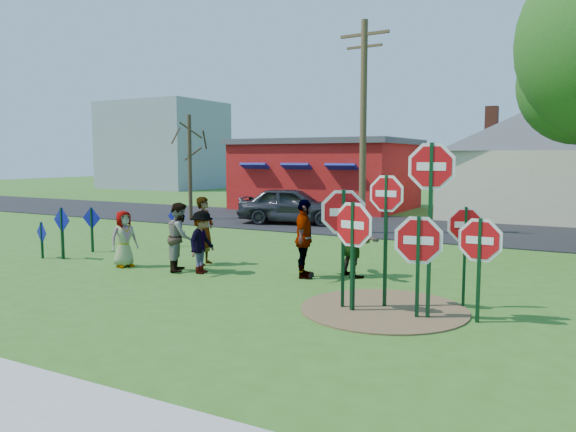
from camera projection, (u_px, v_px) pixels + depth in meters
The scene contains 26 objects.
ground at pixel (222, 276), 13.77m from camera, with size 120.00×120.00×0.00m, color #355F1B.
road at pixel (380, 226), 23.80m from camera, with size 120.00×7.50×0.04m, color black.
dirt_patch at pixel (384, 309), 10.75m from camera, with size 3.20×3.20×0.03m, color brown.
red_building at pixel (327, 174), 31.89m from camera, with size 9.40×7.69×3.90m.
cream_house at pixel (538, 157), 26.53m from camera, with size 9.40×9.40×6.50m.
distant_building at pixel (164, 146), 52.90m from camera, with size 10.00×8.00×8.00m, color #8C939E.
stop_sign_a at pixel (353, 233), 10.48m from camera, with size 1.14×0.28×2.24m.
stop_sign_b at pixel (386, 207), 10.73m from camera, with size 0.97×0.14×2.71m.
stop_sign_c at pixel (431, 189), 9.90m from camera, with size 1.15×0.09×3.33m.
stop_sign_d at pixel (465, 232), 10.76m from camera, with size 0.89×0.33×2.09m.
stop_sign_e at pixel (418, 247), 10.04m from camera, with size 1.18×0.24×2.03m.
stop_sign_f at pixel (480, 246), 9.80m from camera, with size 1.06×0.08×2.00m.
stop_sign_g at pixel (343, 222), 10.70m from camera, with size 1.06×0.56×2.46m.
blue_diamond_a at pixel (42, 236), 16.15m from camera, with size 0.62×0.19×1.07m.
blue_diamond_b at pixel (62, 227), 16.01m from camera, with size 0.73×0.09×1.50m.
blue_diamond_c at pixel (92, 224), 17.21m from camera, with size 0.68×0.09×1.39m.
blue_diamond_d at pixel (177, 221), 18.27m from camera, with size 0.71×0.07×1.35m.
person_a at pixel (124, 239), 14.90m from camera, with size 0.74×0.48×1.50m, color #3C4790.
person_b at pixel (205, 231), 15.21m from camera, with size 0.67×0.44×1.85m, color #2A6E68.
person_c at pixel (180, 237), 14.37m from camera, with size 0.86×0.67×1.76m, color #93473E.
person_d at pixel (202, 242), 14.05m from camera, with size 1.02×0.59×1.58m, color #303035.
person_e at pixel (304, 239), 13.50m from camera, with size 1.12×0.47×1.91m, color #4A2A4F.
person_f at pixel (352, 239), 13.66m from camera, with size 1.71×0.55×1.85m, color #1D4C2A.
suv at pixel (292, 205), 24.34m from camera, with size 1.87×4.64×1.58m, color #2E2D33.
utility_pole at pixel (363, 123), 20.98m from camera, with size 1.94×0.25×7.94m.
bare_tree_west at pixel (190, 152), 25.85m from camera, with size 1.80×1.80×4.85m.
Camera 1 is at (7.94, -11.09, 2.91)m, focal length 35.00 mm.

